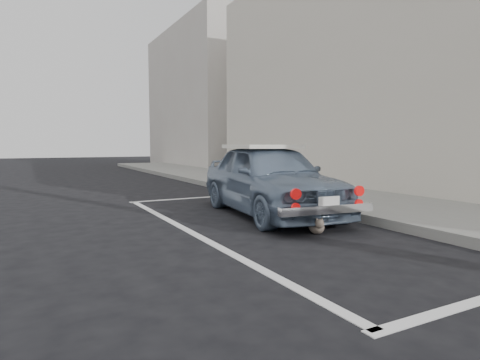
# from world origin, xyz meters

# --- Properties ---
(ground) EXTENTS (80.00, 80.00, 0.00)m
(ground) POSITION_xyz_m (0.00, 0.00, 0.00)
(ground) COLOR black
(ground) RESTS_ON ground
(sidewalk) EXTENTS (2.80, 40.00, 0.15)m
(sidewalk) POSITION_xyz_m (3.20, 2.00, 0.07)
(sidewalk) COLOR slate
(sidewalk) RESTS_ON ground
(shop_building) EXTENTS (3.50, 18.00, 7.00)m
(shop_building) POSITION_xyz_m (6.33, 4.00, 3.49)
(shop_building) COLOR beige
(shop_building) RESTS_ON ground
(building_far) EXTENTS (3.50, 10.00, 8.00)m
(building_far) POSITION_xyz_m (6.35, 20.00, 4.00)
(building_far) COLOR #B0A79F
(building_far) RESTS_ON ground
(pline_front) EXTENTS (3.00, 0.12, 0.01)m
(pline_front) POSITION_xyz_m (0.50, 6.50, 0.00)
(pline_front) COLOR silver
(pline_front) RESTS_ON ground
(pline_side) EXTENTS (0.12, 7.00, 0.01)m
(pline_side) POSITION_xyz_m (-0.90, 3.00, 0.00)
(pline_side) COLOR silver
(pline_side) RESTS_ON ground
(retro_coupe) EXTENTS (2.02, 4.02, 1.31)m
(retro_coupe) POSITION_xyz_m (0.93, 3.78, 0.66)
(retro_coupe) COLOR slate
(retro_coupe) RESTS_ON ground
(cat) EXTENTS (0.34, 0.45, 0.27)m
(cat) POSITION_xyz_m (0.66, 2.09, 0.12)
(cat) COLOR #695D50
(cat) RESTS_ON ground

